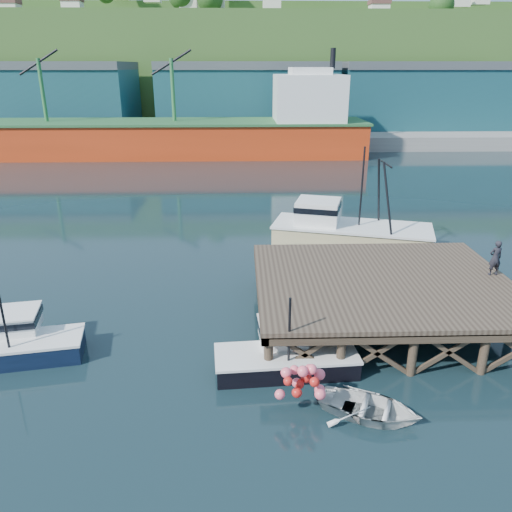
{
  "coord_description": "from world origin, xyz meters",
  "views": [
    {
      "loc": [
        -1.22,
        -21.47,
        11.56
      ],
      "look_at": [
        -0.48,
        2.0,
        2.6
      ],
      "focal_mm": 35.0,
      "sensor_mm": 36.0,
      "label": 1
    }
  ],
  "objects_px": {
    "boat_black": "(285,354)",
    "dinghy": "(370,408)",
    "boat_navy": "(15,342)",
    "dockworker": "(495,258)",
    "trawler": "(348,230)"
  },
  "relations": [
    {
      "from": "boat_black",
      "to": "dinghy",
      "type": "xyz_separation_m",
      "value": [
        2.71,
        -3.14,
        -0.28
      ]
    },
    {
      "from": "boat_black",
      "to": "dinghy",
      "type": "bearing_deg",
      "value": -53.32
    },
    {
      "from": "boat_navy",
      "to": "dockworker",
      "type": "relative_size",
      "value": 3.33
    },
    {
      "from": "trawler",
      "to": "dinghy",
      "type": "xyz_separation_m",
      "value": [
        -2.64,
        -16.9,
        -1.05
      ]
    },
    {
      "from": "boat_black",
      "to": "trawler",
      "type": "height_order",
      "value": "trawler"
    },
    {
      "from": "dockworker",
      "to": "boat_navy",
      "type": "bearing_deg",
      "value": 2.55
    },
    {
      "from": "boat_black",
      "to": "trawler",
      "type": "distance_m",
      "value": 14.79
    },
    {
      "from": "trawler",
      "to": "dockworker",
      "type": "bearing_deg",
      "value": -45.54
    },
    {
      "from": "boat_black",
      "to": "boat_navy",
      "type": "bearing_deg",
      "value": 169.91
    },
    {
      "from": "boat_black",
      "to": "dockworker",
      "type": "xyz_separation_m",
      "value": [
        10.38,
        4.37,
        2.35
      ]
    },
    {
      "from": "trawler",
      "to": "dockworker",
      "type": "height_order",
      "value": "trawler"
    },
    {
      "from": "trawler",
      "to": "dinghy",
      "type": "relative_size",
      "value": 3.09
    },
    {
      "from": "boat_black",
      "to": "trawler",
      "type": "xyz_separation_m",
      "value": [
        5.35,
        13.76,
        0.77
      ]
    },
    {
      "from": "trawler",
      "to": "boat_black",
      "type": "bearing_deg",
      "value": -94.97
    },
    {
      "from": "boat_black",
      "to": "trawler",
      "type": "relative_size",
      "value": 0.54
    }
  ]
}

